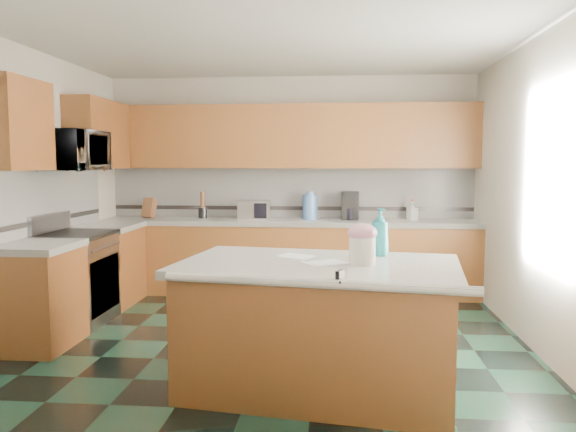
# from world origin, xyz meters

# --- Properties ---
(floor) EXTENTS (4.60, 4.60, 0.00)m
(floor) POSITION_xyz_m (0.00, 0.00, 0.00)
(floor) COLOR black
(floor) RESTS_ON ground
(ceiling) EXTENTS (4.60, 4.60, 0.00)m
(ceiling) POSITION_xyz_m (0.00, 0.00, 2.70)
(ceiling) COLOR white
(ceiling) RESTS_ON ground
(wall_back) EXTENTS (4.60, 0.04, 2.70)m
(wall_back) POSITION_xyz_m (0.00, 2.32, 1.35)
(wall_back) COLOR beige
(wall_back) RESTS_ON ground
(wall_front) EXTENTS (4.60, 0.04, 2.70)m
(wall_front) POSITION_xyz_m (0.00, -2.32, 1.35)
(wall_front) COLOR beige
(wall_front) RESTS_ON ground
(wall_left) EXTENTS (0.04, 4.60, 2.70)m
(wall_left) POSITION_xyz_m (-2.32, 0.00, 1.35)
(wall_left) COLOR beige
(wall_left) RESTS_ON ground
(wall_right) EXTENTS (0.04, 4.60, 2.70)m
(wall_right) POSITION_xyz_m (2.32, 0.00, 1.35)
(wall_right) COLOR beige
(wall_right) RESTS_ON ground
(back_base_cab) EXTENTS (4.60, 0.60, 0.86)m
(back_base_cab) POSITION_xyz_m (0.00, 2.00, 0.43)
(back_base_cab) COLOR #4D260F
(back_base_cab) RESTS_ON ground
(back_countertop) EXTENTS (4.60, 0.64, 0.06)m
(back_countertop) POSITION_xyz_m (0.00, 2.00, 0.89)
(back_countertop) COLOR white
(back_countertop) RESTS_ON back_base_cab
(back_upper_cab) EXTENTS (4.60, 0.33, 0.78)m
(back_upper_cab) POSITION_xyz_m (0.00, 2.13, 1.94)
(back_upper_cab) COLOR #4D260F
(back_upper_cab) RESTS_ON wall_back
(back_backsplash) EXTENTS (4.60, 0.02, 0.63)m
(back_backsplash) POSITION_xyz_m (0.00, 2.29, 1.24)
(back_backsplash) COLOR silver
(back_backsplash) RESTS_ON back_countertop
(back_accent_band) EXTENTS (4.60, 0.01, 0.05)m
(back_accent_band) POSITION_xyz_m (0.00, 2.28, 1.04)
(back_accent_band) COLOR black
(back_accent_band) RESTS_ON back_countertop
(left_base_cab_rear) EXTENTS (0.60, 0.82, 0.86)m
(left_base_cab_rear) POSITION_xyz_m (-2.00, 1.29, 0.43)
(left_base_cab_rear) COLOR #4D260F
(left_base_cab_rear) RESTS_ON ground
(left_counter_rear) EXTENTS (0.64, 0.82, 0.06)m
(left_counter_rear) POSITION_xyz_m (-2.00, 1.29, 0.89)
(left_counter_rear) COLOR white
(left_counter_rear) RESTS_ON left_base_cab_rear
(left_base_cab_front) EXTENTS (0.60, 0.72, 0.86)m
(left_base_cab_front) POSITION_xyz_m (-2.00, -0.24, 0.43)
(left_base_cab_front) COLOR #4D260F
(left_base_cab_front) RESTS_ON ground
(left_counter_front) EXTENTS (0.64, 0.72, 0.06)m
(left_counter_front) POSITION_xyz_m (-2.00, -0.24, 0.89)
(left_counter_front) COLOR white
(left_counter_front) RESTS_ON left_base_cab_front
(left_backsplash) EXTENTS (0.02, 2.30, 0.63)m
(left_backsplash) POSITION_xyz_m (-2.29, 0.55, 1.24)
(left_backsplash) COLOR silver
(left_backsplash) RESTS_ON wall_left
(left_accent_band) EXTENTS (0.01, 2.30, 0.05)m
(left_accent_band) POSITION_xyz_m (-2.28, 0.55, 1.04)
(left_accent_band) COLOR black
(left_accent_band) RESTS_ON wall_left
(left_upper_cab_rear) EXTENTS (0.33, 1.09, 0.78)m
(left_upper_cab_rear) POSITION_xyz_m (-2.13, 1.42, 1.94)
(left_upper_cab_rear) COLOR #4D260F
(left_upper_cab_rear) RESTS_ON wall_left
(left_upper_cab_front) EXTENTS (0.33, 0.72, 0.78)m
(left_upper_cab_front) POSITION_xyz_m (-2.13, -0.24, 1.94)
(left_upper_cab_front) COLOR #4D260F
(left_upper_cab_front) RESTS_ON wall_left
(range_body) EXTENTS (0.60, 0.76, 0.88)m
(range_body) POSITION_xyz_m (-2.00, 0.50, 0.44)
(range_body) COLOR #B7B7BC
(range_body) RESTS_ON ground
(range_oven_door) EXTENTS (0.02, 0.68, 0.55)m
(range_oven_door) POSITION_xyz_m (-1.71, 0.50, 0.40)
(range_oven_door) COLOR black
(range_oven_door) RESTS_ON range_body
(range_cooktop) EXTENTS (0.62, 0.78, 0.04)m
(range_cooktop) POSITION_xyz_m (-2.00, 0.50, 0.90)
(range_cooktop) COLOR black
(range_cooktop) RESTS_ON range_body
(range_handle) EXTENTS (0.02, 0.66, 0.02)m
(range_handle) POSITION_xyz_m (-1.68, 0.50, 0.78)
(range_handle) COLOR #B7B7BC
(range_handle) RESTS_ON range_body
(range_backguard) EXTENTS (0.06, 0.76, 0.18)m
(range_backguard) POSITION_xyz_m (-2.26, 0.50, 1.02)
(range_backguard) COLOR #B7B7BC
(range_backguard) RESTS_ON range_body
(microwave) EXTENTS (0.50, 0.73, 0.41)m
(microwave) POSITION_xyz_m (-2.00, 0.50, 1.73)
(microwave) COLOR #B7B7BC
(microwave) RESTS_ON wall_left
(island_base) EXTENTS (1.96, 1.29, 0.86)m
(island_base) POSITION_xyz_m (0.48, -0.95, 0.43)
(island_base) COLOR #4D260F
(island_base) RESTS_ON ground
(island_top) EXTENTS (2.07, 1.41, 0.06)m
(island_top) POSITION_xyz_m (0.48, -0.95, 0.89)
(island_top) COLOR white
(island_top) RESTS_ON island_base
(island_bullnose) EXTENTS (1.92, 0.33, 0.06)m
(island_bullnose) POSITION_xyz_m (0.48, -1.52, 0.89)
(island_bullnose) COLOR white
(island_bullnose) RESTS_ON island_base
(treat_jar) EXTENTS (0.23, 0.23, 0.19)m
(treat_jar) POSITION_xyz_m (0.78, -1.01, 1.01)
(treat_jar) COLOR white
(treat_jar) RESTS_ON island_top
(treat_jar_lid) EXTENTS (0.20, 0.20, 0.12)m
(treat_jar_lid) POSITION_xyz_m (0.78, -1.01, 1.14)
(treat_jar_lid) COLOR pink
(treat_jar_lid) RESTS_ON treat_jar
(treat_jar_knob) EXTENTS (0.06, 0.02, 0.02)m
(treat_jar_knob) POSITION_xyz_m (0.78, -1.01, 1.18)
(treat_jar_knob) COLOR tan
(treat_jar_knob) RESTS_ON treat_jar_lid
(treat_jar_knob_end_l) EXTENTS (0.03, 0.03, 0.03)m
(treat_jar_knob_end_l) POSITION_xyz_m (0.75, -1.01, 1.18)
(treat_jar_knob_end_l) COLOR tan
(treat_jar_knob_end_l) RESTS_ON treat_jar_lid
(treat_jar_knob_end_r) EXTENTS (0.03, 0.03, 0.03)m
(treat_jar_knob_end_r) POSITION_xyz_m (0.82, -1.01, 1.18)
(treat_jar_knob_end_r) COLOR tan
(treat_jar_knob_end_r) RESTS_ON treat_jar_lid
(soap_bottle_island) EXTENTS (0.18, 0.18, 0.36)m
(soap_bottle_island) POSITION_xyz_m (0.93, -0.63, 1.10)
(soap_bottle_island) COLOR teal
(soap_bottle_island) RESTS_ON island_top
(paper_sheet_a) EXTENTS (0.35, 0.33, 0.00)m
(paper_sheet_a) POSITION_xyz_m (0.53, -0.98, 0.92)
(paper_sheet_a) COLOR white
(paper_sheet_a) RESTS_ON island_top
(paper_sheet_b) EXTENTS (0.32, 0.29, 0.00)m
(paper_sheet_b) POSITION_xyz_m (0.31, -0.72, 0.92)
(paper_sheet_b) COLOR white
(paper_sheet_b) RESTS_ON island_top
(clamp_body) EXTENTS (0.06, 0.09, 0.08)m
(clamp_body) POSITION_xyz_m (0.63, -1.50, 0.93)
(clamp_body) COLOR black
(clamp_body) RESTS_ON island_top
(clamp_handle) EXTENTS (0.01, 0.06, 0.01)m
(clamp_handle) POSITION_xyz_m (0.63, -1.56, 0.91)
(clamp_handle) COLOR black
(clamp_handle) RESTS_ON island_top
(knife_block) EXTENTS (0.17, 0.21, 0.27)m
(knife_block) POSITION_xyz_m (-1.77, 2.05, 1.04)
(knife_block) COLOR #472814
(knife_block) RESTS_ON back_countertop
(utensil_crock) EXTENTS (0.11, 0.11, 0.14)m
(utensil_crock) POSITION_xyz_m (-1.09, 2.08, 0.99)
(utensil_crock) COLOR black
(utensil_crock) RESTS_ON back_countertop
(utensil_bundle) EXTENTS (0.06, 0.06, 0.20)m
(utensil_bundle) POSITION_xyz_m (-1.09, 2.08, 1.16)
(utensil_bundle) COLOR #472814
(utensil_bundle) RESTS_ON utensil_crock
(toaster_oven) EXTENTS (0.41, 0.29, 0.23)m
(toaster_oven) POSITION_xyz_m (-0.43, 2.05, 1.03)
(toaster_oven) COLOR #B7B7BC
(toaster_oven) RESTS_ON back_countertop
(toaster_oven_door) EXTENTS (0.35, 0.01, 0.19)m
(toaster_oven_door) POSITION_xyz_m (-0.43, 1.92, 1.03)
(toaster_oven_door) COLOR black
(toaster_oven_door) RESTS_ON toaster_oven
(paper_towel) EXTENTS (0.13, 0.13, 0.29)m
(paper_towel) POSITION_xyz_m (0.30, 2.10, 1.06)
(paper_towel) COLOR white
(paper_towel) RESTS_ON back_countertop
(paper_towel_base) EXTENTS (0.19, 0.19, 0.01)m
(paper_towel_base) POSITION_xyz_m (0.30, 2.10, 0.93)
(paper_towel_base) COLOR #B7B7BC
(paper_towel_base) RESTS_ON back_countertop
(water_jug) EXTENTS (0.18, 0.18, 0.30)m
(water_jug) POSITION_xyz_m (0.27, 2.06, 1.07)
(water_jug) COLOR #4875B3
(water_jug) RESTS_ON back_countertop
(water_jug_neck) EXTENTS (0.09, 0.09, 0.04)m
(water_jug_neck) POSITION_xyz_m (0.27, 2.06, 1.25)
(water_jug_neck) COLOR #4875B3
(water_jug_neck) RESTS_ON water_jug
(coffee_maker) EXTENTS (0.22, 0.24, 0.34)m
(coffee_maker) POSITION_xyz_m (0.76, 2.08, 1.09)
(coffee_maker) COLOR black
(coffee_maker) RESTS_ON back_countertop
(coffee_carafe) EXTENTS (0.14, 0.14, 0.14)m
(coffee_carafe) POSITION_xyz_m (0.76, 2.03, 0.99)
(coffee_carafe) COLOR black
(coffee_carafe) RESTS_ON back_countertop
(soap_bottle_back) EXTENTS (0.14, 0.14, 0.23)m
(soap_bottle_back) POSITION_xyz_m (1.51, 2.05, 1.03)
(soap_bottle_back) COLOR white
(soap_bottle_back) RESTS_ON back_countertop
(soap_back_cap) EXTENTS (0.02, 0.02, 0.03)m
(soap_back_cap) POSITION_xyz_m (1.51, 2.05, 1.16)
(soap_back_cap) COLOR red
(soap_back_cap) RESTS_ON soap_bottle_back
(window_light_proxy) EXTENTS (0.02, 1.40, 1.10)m
(window_light_proxy) POSITION_xyz_m (2.29, -0.20, 1.50)
(window_light_proxy) COLOR white
(window_light_proxy) RESTS_ON wall_right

